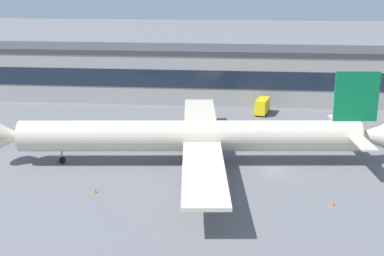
{
  "coord_description": "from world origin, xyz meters",
  "views": [
    {
      "loc": [
        -5.26,
        -81.75,
        30.46
      ],
      "look_at": [
        -14.12,
        6.13,
        5.0
      ],
      "focal_mm": 49.69,
      "sensor_mm": 36.0,
      "label": 1
    }
  ],
  "objects_px": {
    "stair_truck": "(262,106)",
    "traffic_cone_0": "(333,204)",
    "airliner": "(195,136)",
    "traffic_cone_1": "(95,191)"
  },
  "relations": [
    {
      "from": "stair_truck",
      "to": "traffic_cone_0",
      "type": "height_order",
      "value": "stair_truck"
    },
    {
      "from": "traffic_cone_0",
      "to": "traffic_cone_1",
      "type": "relative_size",
      "value": 1.01
    },
    {
      "from": "airliner",
      "to": "traffic_cone_0",
      "type": "relative_size",
      "value": 104.49
    },
    {
      "from": "stair_truck",
      "to": "traffic_cone_0",
      "type": "relative_size",
      "value": 10.26
    },
    {
      "from": "traffic_cone_0",
      "to": "airliner",
      "type": "bearing_deg",
      "value": 143.16
    },
    {
      "from": "traffic_cone_0",
      "to": "stair_truck",
      "type": "bearing_deg",
      "value": 99.56
    },
    {
      "from": "airliner",
      "to": "traffic_cone_0",
      "type": "bearing_deg",
      "value": -36.84
    },
    {
      "from": "airliner",
      "to": "traffic_cone_1",
      "type": "height_order",
      "value": "airliner"
    },
    {
      "from": "airliner",
      "to": "traffic_cone_0",
      "type": "distance_m",
      "value": 25.96
    },
    {
      "from": "stair_truck",
      "to": "traffic_cone_0",
      "type": "bearing_deg",
      "value": -80.44
    }
  ]
}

